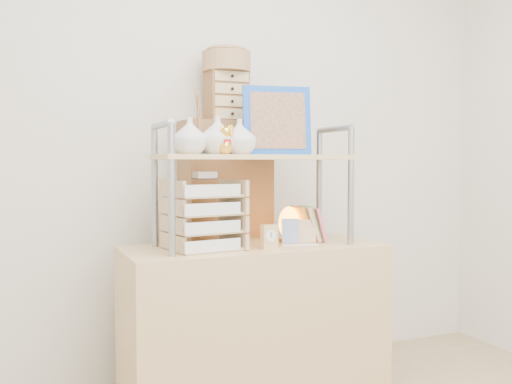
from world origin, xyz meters
TOP-DOWN VIEW (x-y plane):
  - desk at (0.00, 1.20)m, footprint 1.20×0.50m
  - cabinet at (-0.01, 1.57)m, footprint 0.45×0.25m
  - hutch at (-0.06, 1.21)m, footprint 0.90×0.34m
  - letter_tray at (-0.25, 1.17)m, footprint 0.32×0.30m
  - salt_lamp at (0.20, 1.24)m, footprint 0.11×0.11m
  - desk_clock at (0.03, 1.08)m, footprint 0.08×0.05m
  - postcard_stand at (0.20, 1.14)m, footprint 0.18×0.09m
  - drawer_chest at (-0.01, 1.55)m, footprint 0.20×0.16m
  - woven_basket at (-0.01, 1.55)m, footprint 0.25×0.25m

SIDE VIEW (x-z plane):
  - desk at x=0.00m, z-range 0.00..0.75m
  - cabinet at x=-0.01m, z-range 0.00..1.35m
  - postcard_stand at x=0.20m, z-range 0.72..0.85m
  - desk_clock at x=0.03m, z-range 0.75..0.86m
  - salt_lamp at x=0.20m, z-range 0.75..0.93m
  - letter_tray at x=-0.25m, z-range 0.71..1.06m
  - hutch at x=-0.06m, z-range 0.82..1.58m
  - drawer_chest at x=-0.01m, z-range 1.35..1.60m
  - woven_basket at x=-0.01m, z-range 1.60..1.70m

